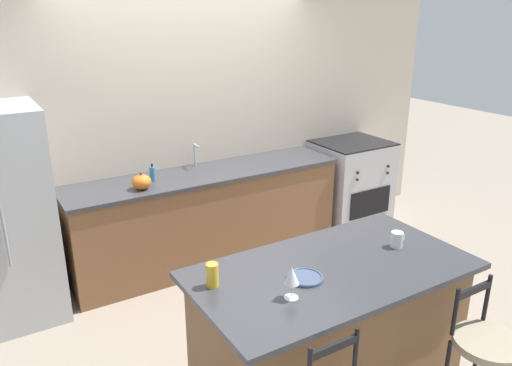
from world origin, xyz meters
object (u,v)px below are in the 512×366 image
at_px(tumbler_cup, 212,275).
at_px(soap_bottle, 153,174).
at_px(wine_glass, 292,276).
at_px(coffee_mug, 397,239).
at_px(pumpkin_decoration, 142,182).
at_px(bar_stool_far, 484,360).
at_px(oven_range, 350,183).
at_px(dinner_plate, 305,277).

relative_size(tumbler_cup, soap_bottle, 0.87).
distance_m(wine_glass, coffee_mug, 0.94).
relative_size(wine_glass, pumpkin_decoration, 1.13).
xyz_separation_m(bar_stool_far, soap_bottle, (-0.83, 2.80, 0.42)).
relative_size(coffee_mug, pumpkin_decoration, 0.67).
xyz_separation_m(wine_glass, soap_bottle, (0.04, 2.21, -0.07)).
height_order(coffee_mug, pumpkin_decoration, pumpkin_decoration).
distance_m(pumpkin_decoration, soap_bottle, 0.22).
height_order(coffee_mug, soap_bottle, soap_bottle).
xyz_separation_m(oven_range, wine_glass, (-2.34, -2.17, 0.57)).
bearing_deg(pumpkin_decoration, tumbler_cup, -96.26).
height_order(wine_glass, pumpkin_decoration, wine_glass).
bearing_deg(dinner_plate, pumpkin_decoration, 98.64).
bearing_deg(dinner_plate, tumbler_cup, 157.45).
distance_m(oven_range, bar_stool_far, 3.12).
bearing_deg(tumbler_cup, bar_stool_far, -37.70).
distance_m(oven_range, tumbler_cup, 3.26).
xyz_separation_m(wine_glass, tumbler_cup, (-0.30, 0.32, -0.06)).
relative_size(bar_stool_far, tumbler_cup, 7.21).
distance_m(bar_stool_far, pumpkin_decoration, 2.85).
bearing_deg(coffee_mug, bar_stool_far, -93.84).
bearing_deg(dinner_plate, coffee_mug, 1.83).
xyz_separation_m(coffee_mug, soap_bottle, (-0.88, 2.06, 0.01)).
distance_m(coffee_mug, tumbler_cup, 1.24).
distance_m(wine_glass, soap_bottle, 2.21).
bearing_deg(pumpkin_decoration, bar_stool_far, -69.46).
distance_m(oven_range, pumpkin_decoration, 2.50).
bearing_deg(tumbler_cup, dinner_plate, -22.55).
relative_size(bar_stool_far, coffee_mug, 8.97).
relative_size(bar_stool_far, pumpkin_decoration, 6.05).
xyz_separation_m(bar_stool_far, tumbler_cup, (-1.18, 0.91, 0.43)).
distance_m(bar_stool_far, wine_glass, 1.16).
distance_m(oven_range, wine_glass, 3.24).
height_order(oven_range, wine_glass, wine_glass).
distance_m(bar_stool_far, dinner_plate, 1.06).
xyz_separation_m(bar_stool_far, pumpkin_decoration, (-0.99, 2.64, 0.41)).
height_order(dinner_plate, coffee_mug, coffee_mug).
xyz_separation_m(wine_glass, pumpkin_decoration, (-0.11, 2.05, -0.07)).
bearing_deg(pumpkin_decoration, wine_glass, -86.86).
relative_size(dinner_plate, tumbler_cup, 1.51).
bearing_deg(oven_range, bar_stool_far, -117.97).
bearing_deg(wine_glass, oven_range, 42.83).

